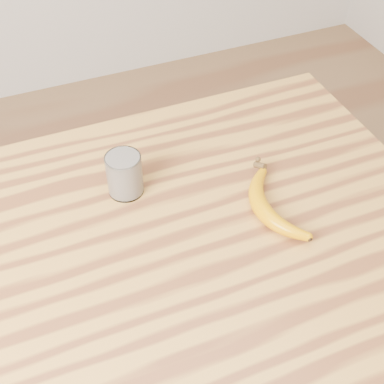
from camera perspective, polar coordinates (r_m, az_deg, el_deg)
name	(u,v)px	position (r m, az deg, el deg)	size (l,w,h in m)	color
room	(123,24)	(0.73, -7.34, 17.34)	(4.04, 4.04, 2.70)	olive
table	(149,285)	(1.12, -4.63, -9.89)	(1.20, 0.80, 0.90)	#B47F35
smoothie_glass	(124,174)	(1.09, -7.22, 1.92)	(0.07, 0.07, 0.09)	white
banana	(261,209)	(1.06, 7.41, -1.79)	(0.11, 0.29, 0.04)	#D28900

